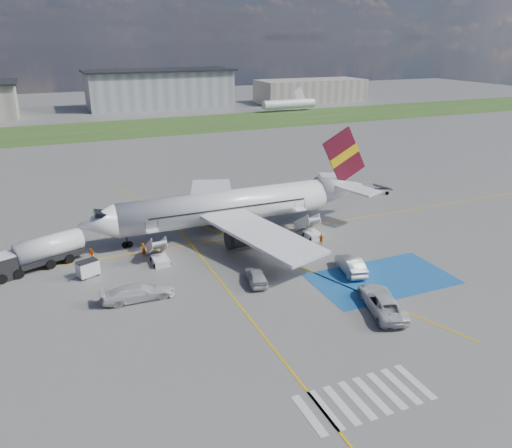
{
  "coord_description": "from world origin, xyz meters",
  "views": [
    {
      "loc": [
        -19.16,
        -40.07,
        22.58
      ],
      "look_at": [
        0.91,
        6.73,
        3.5
      ],
      "focal_mm": 35.0,
      "sensor_mm": 36.0,
      "label": 1
    }
  ],
  "objects_px": {
    "fuel_tanker": "(39,256)",
    "van_white_a": "(382,299)",
    "airliner": "(237,205)",
    "car_silver_a": "(256,276)",
    "belt_loader": "(375,191)",
    "car_silver_b": "(351,265)",
    "van_white_b": "(138,290)",
    "gpu_cart": "(88,269)"
  },
  "relations": [
    {
      "from": "gpu_cart",
      "to": "van_white_b",
      "type": "distance_m",
      "value": 7.75
    },
    {
      "from": "car_silver_a",
      "to": "van_white_a",
      "type": "relative_size",
      "value": 0.77
    },
    {
      "from": "airliner",
      "to": "van_white_a",
      "type": "height_order",
      "value": "airliner"
    },
    {
      "from": "van_white_b",
      "to": "van_white_a",
      "type": "bearing_deg",
      "value": -116.22
    },
    {
      "from": "fuel_tanker",
      "to": "belt_loader",
      "type": "height_order",
      "value": "fuel_tanker"
    },
    {
      "from": "airliner",
      "to": "fuel_tanker",
      "type": "xyz_separation_m",
      "value": [
        -22.78,
        -1.65,
        -2.05
      ]
    },
    {
      "from": "gpu_cart",
      "to": "van_white_a",
      "type": "distance_m",
      "value": 28.73
    },
    {
      "from": "airliner",
      "to": "fuel_tanker",
      "type": "bearing_deg",
      "value": -175.86
    },
    {
      "from": "car_silver_a",
      "to": "van_white_b",
      "type": "distance_m",
      "value": 11.32
    },
    {
      "from": "car_silver_a",
      "to": "belt_loader",
      "type": "bearing_deg",
      "value": -133.72
    },
    {
      "from": "fuel_tanker",
      "to": "van_white_a",
      "type": "relative_size",
      "value": 1.72
    },
    {
      "from": "car_silver_b",
      "to": "van_white_b",
      "type": "distance_m",
      "value": 21.28
    },
    {
      "from": "van_white_b",
      "to": "car_silver_a",
      "type": "bearing_deg",
      "value": -94.27
    },
    {
      "from": "fuel_tanker",
      "to": "belt_loader",
      "type": "distance_m",
      "value": 48.77
    },
    {
      "from": "airliner",
      "to": "gpu_cart",
      "type": "relative_size",
      "value": 15.52
    },
    {
      "from": "car_silver_b",
      "to": "van_white_a",
      "type": "distance_m",
      "value": 7.64
    },
    {
      "from": "fuel_tanker",
      "to": "van_white_a",
      "type": "distance_m",
      "value": 34.78
    },
    {
      "from": "car_silver_a",
      "to": "van_white_b",
      "type": "height_order",
      "value": "van_white_b"
    },
    {
      "from": "airliner",
      "to": "belt_loader",
      "type": "distance_m",
      "value": 26.28
    },
    {
      "from": "airliner",
      "to": "belt_loader",
      "type": "xyz_separation_m",
      "value": [
        25.3,
        6.44,
        -3.03
      ]
    },
    {
      "from": "gpu_cart",
      "to": "car_silver_b",
      "type": "distance_m",
      "value": 26.6
    },
    {
      "from": "belt_loader",
      "to": "car_silver_b",
      "type": "distance_m",
      "value": 28.9
    },
    {
      "from": "van_white_b",
      "to": "car_silver_b",
      "type": "bearing_deg",
      "value": -95.95
    },
    {
      "from": "airliner",
      "to": "van_white_b",
      "type": "bearing_deg",
      "value": -139.24
    },
    {
      "from": "van_white_a",
      "to": "van_white_b",
      "type": "xyz_separation_m",
      "value": [
        -19.39,
        10.28,
        -0.07
      ]
    },
    {
      "from": "fuel_tanker",
      "to": "van_white_a",
      "type": "height_order",
      "value": "fuel_tanker"
    },
    {
      "from": "fuel_tanker",
      "to": "car_silver_a",
      "type": "xyz_separation_m",
      "value": [
        19.39,
        -12.15,
        -0.6
      ]
    },
    {
      "from": "fuel_tanker",
      "to": "belt_loader",
      "type": "bearing_deg",
      "value": -11.34
    },
    {
      "from": "airliner",
      "to": "car_silver_a",
      "type": "relative_size",
      "value": 8.53
    },
    {
      "from": "airliner",
      "to": "car_silver_b",
      "type": "distance_m",
      "value": 16.94
    },
    {
      "from": "belt_loader",
      "to": "van_white_a",
      "type": "relative_size",
      "value": 0.89
    },
    {
      "from": "gpu_cart",
      "to": "belt_loader",
      "type": "height_order",
      "value": "gpu_cart"
    },
    {
      "from": "gpu_cart",
      "to": "car_silver_b",
      "type": "relative_size",
      "value": 0.47
    },
    {
      "from": "fuel_tanker",
      "to": "car_silver_b",
      "type": "distance_m",
      "value": 32.32
    },
    {
      "from": "van_white_b",
      "to": "gpu_cart",
      "type": "bearing_deg",
      "value": 30.32
    },
    {
      "from": "gpu_cart",
      "to": "car_silver_b",
      "type": "bearing_deg",
      "value": -43.14
    },
    {
      "from": "van_white_a",
      "to": "van_white_b",
      "type": "relative_size",
      "value": 1.12
    },
    {
      "from": "gpu_cart",
      "to": "van_white_b",
      "type": "relative_size",
      "value": 0.48
    },
    {
      "from": "car_silver_b",
      "to": "van_white_b",
      "type": "relative_size",
      "value": 1.02
    },
    {
      "from": "airliner",
      "to": "van_white_b",
      "type": "xyz_separation_m",
      "value": [
        -14.65,
        -12.63,
        -2.42
      ]
    },
    {
      "from": "fuel_tanker",
      "to": "van_white_a",
      "type": "bearing_deg",
      "value": -58.56
    },
    {
      "from": "belt_loader",
      "to": "car_silver_a",
      "type": "bearing_deg",
      "value": -120.92
    }
  ]
}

